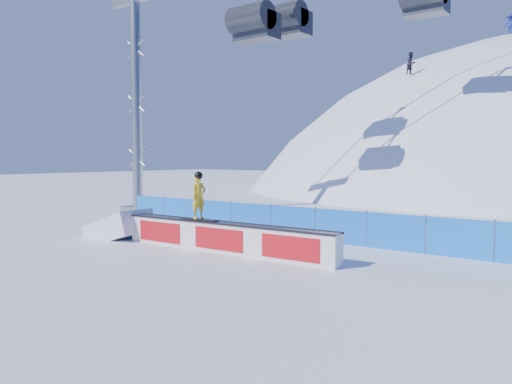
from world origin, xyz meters
The scene contains 5 objects.
ground centered at (0.00, 0.00, 0.00)m, with size 160.00×160.00×0.00m, color white.
safety_fence centered at (0.00, 4.50, 0.60)m, with size 22.05×0.05×1.30m.
rail_box centered at (-2.22, 0.86, 0.48)m, with size 8.15×0.89×0.98m.
snow_ramp centered at (-7.30, 0.66, 0.00)m, with size 2.32×1.55×0.87m, color white, non-canonical shape.
snowboarder centered at (-3.27, 0.82, 1.76)m, with size 1.54×0.59×1.60m.
Camera 1 is at (8.24, -11.02, 3.04)m, focal length 35.00 mm.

